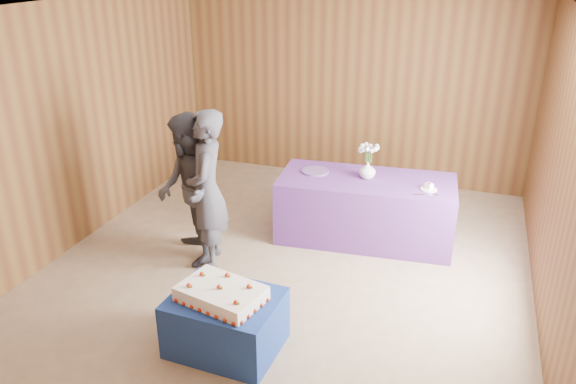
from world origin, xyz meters
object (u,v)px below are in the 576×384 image
at_px(serving_table, 365,209).
at_px(vase, 367,170).
at_px(sheet_cake, 221,293).
at_px(guest_left, 207,190).
at_px(cake_table, 226,323).
at_px(guest_right, 189,190).

relative_size(serving_table, vase, 10.17).
distance_m(serving_table, sheet_cake, 2.51).
bearing_deg(guest_left, vase, 107.65).
distance_m(serving_table, guest_left, 1.91).
distance_m(cake_table, guest_right, 1.70).
bearing_deg(guest_left, guest_right, -114.24).
distance_m(sheet_cake, guest_right, 1.64).
xyz_separation_m(serving_table, guest_left, (-1.47, -1.11, 0.49)).
bearing_deg(cake_table, guest_left, 124.01).
distance_m(cake_table, serving_table, 2.47).
bearing_deg(sheet_cake, cake_table, 83.60).
bearing_deg(guest_left, cake_table, 10.61).
relative_size(cake_table, guest_left, 0.52).
relative_size(vase, guest_left, 0.11).
xyz_separation_m(serving_table, guest_right, (-1.69, -1.10, 0.45)).
height_order(serving_table, sheet_cake, serving_table).
bearing_deg(vase, sheet_cake, -106.39).
distance_m(cake_table, sheet_cake, 0.31).
relative_size(sheet_cake, guest_right, 0.48).
bearing_deg(guest_right, vase, 87.06).
bearing_deg(vase, serving_table, -74.51).
relative_size(sheet_cake, guest_left, 0.46).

